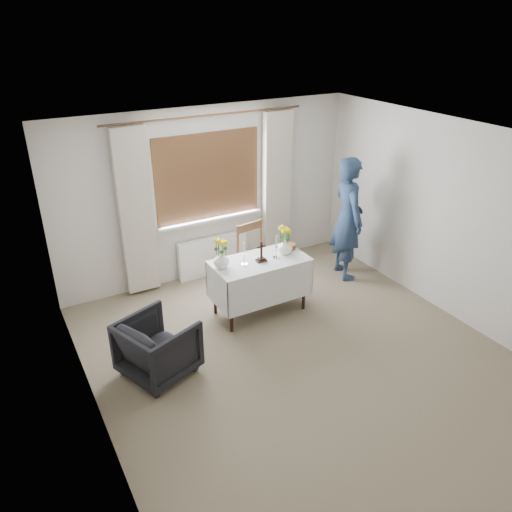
{
  "coord_description": "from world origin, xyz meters",
  "views": [
    {
      "loc": [
        -2.75,
        -3.8,
        3.62
      ],
      "look_at": [
        -0.09,
        0.93,
        0.95
      ],
      "focal_mm": 35.0,
      "sensor_mm": 36.0,
      "label": 1
    }
  ],
  "objects_px": {
    "wooden_cross": "(261,251)",
    "wooden_chair": "(258,261)",
    "altar_table": "(260,286)",
    "flower_vase_right": "(285,247)",
    "armchair": "(158,347)",
    "person": "(348,219)",
    "flower_vase_left": "(221,260)"
  },
  "relations": [
    {
      "from": "altar_table",
      "to": "flower_vase_left",
      "type": "relative_size",
      "value": 5.96
    },
    {
      "from": "altar_table",
      "to": "wooden_chair",
      "type": "relative_size",
      "value": 1.21
    },
    {
      "from": "armchair",
      "to": "flower_vase_right",
      "type": "relative_size",
      "value": 3.66
    },
    {
      "from": "altar_table",
      "to": "armchair",
      "type": "height_order",
      "value": "altar_table"
    },
    {
      "from": "wooden_chair",
      "to": "flower_vase_left",
      "type": "bearing_deg",
      "value": -162.24
    },
    {
      "from": "armchair",
      "to": "flower_vase_right",
      "type": "bearing_deg",
      "value": -94.96
    },
    {
      "from": "flower_vase_right",
      "to": "altar_table",
      "type": "bearing_deg",
      "value": -178.38
    },
    {
      "from": "flower_vase_right",
      "to": "wooden_cross",
      "type": "bearing_deg",
      "value": -173.11
    },
    {
      "from": "flower_vase_left",
      "to": "wooden_cross",
      "type": "bearing_deg",
      "value": -11.28
    },
    {
      "from": "altar_table",
      "to": "armchair",
      "type": "bearing_deg",
      "value": -160.81
    },
    {
      "from": "person",
      "to": "flower_vase_left",
      "type": "relative_size",
      "value": 8.78
    },
    {
      "from": "flower_vase_right",
      "to": "armchair",
      "type": "bearing_deg",
      "value": -164.03
    },
    {
      "from": "person",
      "to": "wooden_cross",
      "type": "height_order",
      "value": "person"
    },
    {
      "from": "armchair",
      "to": "flower_vase_left",
      "type": "bearing_deg",
      "value": -81.07
    },
    {
      "from": "wooden_chair",
      "to": "wooden_cross",
      "type": "xyz_separation_m",
      "value": [
        -0.23,
        -0.47,
        0.39
      ]
    },
    {
      "from": "wooden_chair",
      "to": "wooden_cross",
      "type": "height_order",
      "value": "wooden_cross"
    },
    {
      "from": "flower_vase_left",
      "to": "person",
      "type": "bearing_deg",
      "value": 5.74
    },
    {
      "from": "person",
      "to": "flower_vase_right",
      "type": "relative_size",
      "value": 9.11
    },
    {
      "from": "armchair",
      "to": "flower_vase_left",
      "type": "xyz_separation_m",
      "value": [
        1.08,
        0.62,
        0.53
      ]
    },
    {
      "from": "person",
      "to": "armchair",
      "type": "bearing_deg",
      "value": 117.69
    },
    {
      "from": "wooden_cross",
      "to": "flower_vase_left",
      "type": "relative_size",
      "value": 1.33
    },
    {
      "from": "flower_vase_right",
      "to": "wooden_chair",
      "type": "bearing_deg",
      "value": 110.15
    },
    {
      "from": "person",
      "to": "flower_vase_right",
      "type": "bearing_deg",
      "value": 115.4
    },
    {
      "from": "altar_table",
      "to": "wooden_cross",
      "type": "bearing_deg",
      "value": -88.34
    },
    {
      "from": "wooden_cross",
      "to": "flower_vase_right",
      "type": "height_order",
      "value": "wooden_cross"
    },
    {
      "from": "altar_table",
      "to": "wooden_chair",
      "type": "height_order",
      "value": "wooden_chair"
    },
    {
      "from": "altar_table",
      "to": "flower_vase_right",
      "type": "distance_m",
      "value": 0.61
    },
    {
      "from": "altar_table",
      "to": "person",
      "type": "relative_size",
      "value": 0.68
    },
    {
      "from": "wooden_cross",
      "to": "flower_vase_right",
      "type": "bearing_deg",
      "value": 7.88
    },
    {
      "from": "wooden_chair",
      "to": "armchair",
      "type": "height_order",
      "value": "wooden_chair"
    },
    {
      "from": "wooden_cross",
      "to": "wooden_chair",
      "type": "bearing_deg",
      "value": 65.4
    },
    {
      "from": "altar_table",
      "to": "wooden_cross",
      "type": "relative_size",
      "value": 4.48
    }
  ]
}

